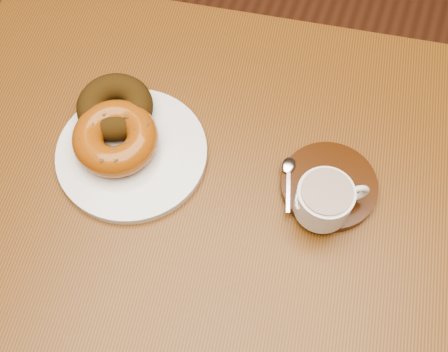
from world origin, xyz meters
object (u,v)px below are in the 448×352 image
(cafe_table, at_px, (213,213))
(saucer, at_px, (329,186))
(coffee_cup, at_px, (325,199))
(donut_plate, at_px, (132,153))

(cafe_table, height_order, saucer, saucer)
(saucer, bearing_deg, coffee_cup, -90.73)
(cafe_table, distance_m, coffee_cup, 0.24)
(cafe_table, bearing_deg, donut_plate, 174.05)
(saucer, relative_size, coffee_cup, 1.45)
(donut_plate, xyz_separation_m, saucer, (0.29, 0.05, 0.00))
(donut_plate, bearing_deg, saucer, 9.20)
(saucer, height_order, coffee_cup, coffee_cup)
(coffee_cup, bearing_deg, cafe_table, 148.99)
(cafe_table, xyz_separation_m, donut_plate, (-0.13, -0.00, 0.14))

